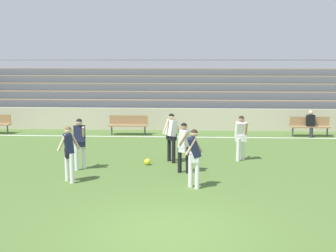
% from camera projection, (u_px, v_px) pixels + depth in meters
% --- Properties ---
extents(ground_plane, '(160.00, 160.00, 0.00)m').
position_uv_depth(ground_plane, '(167.00, 230.00, 10.15)').
color(ground_plane, '#4C6B30').
extents(field_line_sideline, '(44.00, 0.12, 0.01)m').
position_uv_depth(field_line_sideline, '(180.00, 137.00, 21.15)').
color(field_line_sideline, white).
rests_on(field_line_sideline, ground).
extents(sideline_wall, '(48.00, 0.16, 1.09)m').
position_uv_depth(sideline_wall, '(181.00, 119.00, 22.93)').
color(sideline_wall, beige).
rests_on(sideline_wall, ground).
extents(bleacher_stand, '(26.47, 4.81, 3.39)m').
position_uv_depth(bleacher_stand, '(206.00, 94.00, 25.84)').
color(bleacher_stand, '#897051').
rests_on(bleacher_stand, ground).
extents(bench_near_bin, '(1.80, 0.40, 0.90)m').
position_uv_depth(bench_near_bin, '(128.00, 123.00, 21.67)').
color(bench_near_bin, '#99754C').
rests_on(bench_near_bin, ground).
extents(bench_far_right, '(1.80, 0.40, 0.90)m').
position_uv_depth(bench_far_right, '(310.00, 125.00, 21.25)').
color(bench_far_right, '#99754C').
rests_on(bench_far_right, ground).
extents(spectator_seated, '(0.36, 0.42, 1.21)m').
position_uv_depth(spectator_seated, '(311.00, 122.00, 21.11)').
color(spectator_seated, '#2D2D38').
rests_on(spectator_seated, ground).
extents(player_white_on_ball, '(0.40, 0.59, 1.63)m').
position_uv_depth(player_white_on_ball, '(184.00, 143.00, 14.76)').
color(player_white_on_ball, black).
rests_on(player_white_on_ball, ground).
extents(player_white_overlapping, '(0.64, 0.49, 1.73)m').
position_uv_depth(player_white_overlapping, '(171.00, 133.00, 16.21)').
color(player_white_overlapping, black).
rests_on(player_white_overlapping, ground).
extents(player_dark_wide_left, '(0.64, 0.46, 1.68)m').
position_uv_depth(player_dark_wide_left, '(69.00, 149.00, 13.70)').
color(player_dark_wide_left, white).
rests_on(player_dark_wide_left, ground).
extents(player_dark_pressing_high, '(0.51, 0.45, 1.70)m').
position_uv_depth(player_dark_pressing_high, '(194.00, 153.00, 13.10)').
color(player_dark_pressing_high, white).
rests_on(player_dark_pressing_high, ground).
extents(player_dark_trailing_run, '(0.46, 0.57, 1.70)m').
position_uv_depth(player_dark_trailing_run, '(80.00, 139.00, 15.17)').
color(player_dark_trailing_run, white).
rests_on(player_dark_trailing_run, ground).
extents(player_white_deep_cover, '(0.45, 0.52, 1.61)m').
position_uv_depth(player_white_deep_cover, '(241.00, 134.00, 16.46)').
color(player_white_deep_cover, white).
rests_on(player_white_deep_cover, ground).
extents(soccer_ball, '(0.22, 0.22, 0.22)m').
position_uv_depth(soccer_ball, '(147.00, 162.00, 15.92)').
color(soccer_ball, yellow).
rests_on(soccer_ball, ground).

